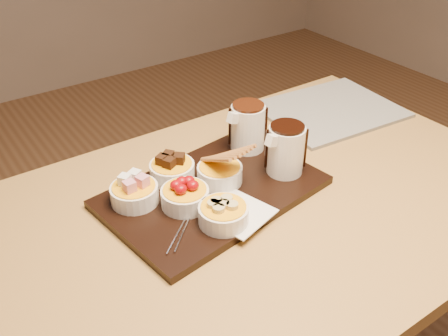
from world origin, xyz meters
TOP-DOWN VIEW (x-y plane):
  - dining_table at (0.00, 0.00)m, footprint 1.20×0.80m
  - serving_board at (-0.09, 0.08)m, footprint 0.50×0.36m
  - napkin at (-0.10, -0.03)m, footprint 0.15×0.15m
  - bowl_marshmallows at (-0.25, 0.13)m, footprint 0.10×0.10m
  - bowl_cake at (-0.14, 0.16)m, footprint 0.10×0.10m
  - bowl_strawberries at (-0.17, 0.06)m, footprint 0.10×0.10m
  - bowl_biscotti at (-0.06, 0.09)m, footprint 0.10×0.10m
  - bowl_bananas at (-0.14, -0.03)m, footprint 0.10×0.10m
  - pitcher_dark_chocolate at (0.08, 0.04)m, footprint 0.09×0.09m
  - pitcher_milk_chocolate at (0.07, 0.17)m, footprint 0.09×0.09m
  - fondue_skewers at (-0.18, 0.03)m, footprint 0.19×0.22m
  - newspaper at (0.41, 0.22)m, footprint 0.39×0.32m

SIDE VIEW (x-z plane):
  - dining_table at x=0.00m, z-range 0.28..1.03m
  - newspaper at x=0.41m, z-range 0.75..0.76m
  - serving_board at x=-0.09m, z-range 0.75..0.77m
  - napkin at x=-0.10m, z-range 0.77..0.77m
  - fondue_skewers at x=-0.18m, z-range 0.77..0.78m
  - bowl_marshmallows at x=-0.25m, z-range 0.77..0.81m
  - bowl_cake at x=-0.14m, z-range 0.77..0.81m
  - bowl_strawberries at x=-0.17m, z-range 0.77..0.81m
  - bowl_biscotti at x=-0.06m, z-range 0.77..0.81m
  - bowl_bananas at x=-0.14m, z-range 0.77..0.81m
  - pitcher_dark_chocolate at x=0.08m, z-range 0.77..0.88m
  - pitcher_milk_chocolate at x=0.07m, z-range 0.77..0.88m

